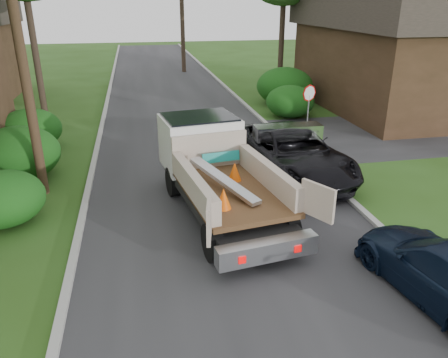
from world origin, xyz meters
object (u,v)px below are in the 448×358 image
stop_sign (309,100)px  utility_pole (17,28)px  house_right (407,52)px  black_pickup (291,152)px  flatbed_truck (211,162)px  navy_suv (447,272)px

stop_sign → utility_pole: (-10.68, -4.02, 3.40)m
house_right → black_pickup: 13.72m
house_right → flatbed_truck: size_ratio=1.89×
black_pickup → navy_suv: 7.47m
utility_pole → black_pickup: size_ratio=1.62×
utility_pole → house_right: 20.66m
stop_sign → flatbed_truck: flatbed_truck is taller
flatbed_truck → black_pickup: (3.17, 1.69, -0.49)m
flatbed_truck → black_pickup: size_ratio=1.11×
utility_pole → house_right: bearing=26.0°
flatbed_truck → navy_suv: bearing=-63.5°
black_pickup → navy_suv: bearing=-90.7°
utility_pole → black_pickup: 9.49m
stop_sign → navy_suv: stop_sign is taller
house_right → stop_sign: bearing=-147.3°
house_right → navy_suv: (-9.20, -16.50, -2.50)m
stop_sign → black_pickup: stop_sign is taller
flatbed_truck → utility_pole: bearing=153.4°
utility_pole → house_right: size_ratio=0.77×
house_right → flatbed_truck: bearing=-140.8°
stop_sign → black_pickup: bearing=-118.6°
utility_pole → navy_suv: size_ratio=2.19×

